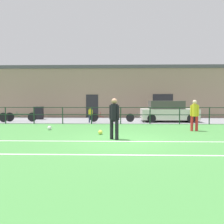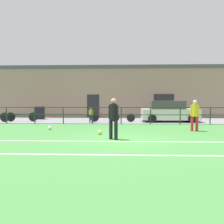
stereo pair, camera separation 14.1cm
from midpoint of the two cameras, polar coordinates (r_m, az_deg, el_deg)
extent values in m
cube|color=#478C42|center=(9.46, 2.81, -7.27)|extent=(60.00, 44.00, 0.04)
cube|color=white|center=(9.16, 2.83, -7.47)|extent=(36.00, 0.11, 0.00)
cube|color=white|center=(7.02, 3.01, -10.85)|extent=(36.00, 0.11, 0.00)
cube|color=gray|center=(17.87, 2.55, -2.11)|extent=(48.00, 5.00, 0.02)
cylinder|color=#193823|center=(17.25, -25.02, -0.75)|extent=(0.07, 0.07, 1.15)
cylinder|color=#193823|center=(16.43, -18.81, -0.80)|extent=(0.07, 0.07, 1.15)
cylinder|color=#193823|center=(15.82, -12.04, -0.85)|extent=(0.07, 0.07, 1.15)
cylinder|color=#193823|center=(15.45, -4.83, -0.89)|extent=(0.07, 0.07, 1.15)
cylinder|color=#193823|center=(15.34, 2.60, -0.91)|extent=(0.07, 0.07, 1.15)
cylinder|color=#193823|center=(15.48, 10.03, -0.92)|extent=(0.07, 0.07, 1.15)
cylinder|color=#193823|center=(15.87, 17.20, -0.92)|extent=(0.07, 0.07, 1.15)
cylinder|color=#193823|center=(16.50, 23.93, -0.90)|extent=(0.07, 0.07, 1.15)
cube|color=#193823|center=(15.30, 2.61, 1.15)|extent=(36.00, 0.04, 0.04)
cube|color=#193823|center=(15.33, 2.60, -0.70)|extent=(36.00, 0.04, 0.04)
cube|color=gray|center=(21.50, 2.52, 4.74)|extent=(28.00, 2.40, 4.46)
cube|color=#232328|center=(20.43, -4.62, 1.49)|extent=(1.10, 0.04, 2.10)
cube|color=#232328|center=(20.65, 13.24, 2.92)|extent=(1.80, 0.04, 1.10)
cube|color=#4C4C51|center=(21.68, 2.53, 11.04)|extent=(28.00, 2.56, 0.30)
cylinder|color=black|center=(9.45, 1.44, -4.60)|extent=(0.15, 0.15, 0.83)
cylinder|color=black|center=(9.59, 0.13, -4.48)|extent=(0.15, 0.15, 0.83)
cylinder|color=black|center=(9.45, 0.79, 0.00)|extent=(0.31, 0.31, 0.68)
sphere|color=#A37556|center=(9.43, 0.79, 2.78)|extent=(0.23, 0.23, 0.23)
cylinder|color=black|center=(9.35, 1.73, -0.15)|extent=(0.11, 0.11, 0.61)
cylinder|color=black|center=(9.55, -0.14, -0.08)|extent=(0.11, 0.11, 0.61)
cylinder|color=red|center=(12.73, 19.98, -2.82)|extent=(0.14, 0.14, 0.79)
cylinder|color=red|center=(12.78, 21.07, -2.82)|extent=(0.14, 0.14, 0.79)
cylinder|color=gold|center=(12.70, 20.60, 0.41)|extent=(0.29, 0.29, 0.65)
sphere|color=beige|center=(12.69, 20.64, 2.38)|extent=(0.22, 0.22, 0.22)
cylinder|color=gold|center=(12.67, 19.81, 0.34)|extent=(0.10, 0.10, 0.58)
cylinder|color=gold|center=(12.74, 21.38, 0.32)|extent=(0.10, 0.10, 0.58)
sphere|color=white|center=(12.90, -15.26, -3.91)|extent=(0.23, 0.23, 0.23)
sphere|color=#E5E04C|center=(10.91, -2.71, -5.15)|extent=(0.21, 0.21, 0.21)
cylinder|color=#232D4C|center=(16.11, -4.80, -1.75)|extent=(0.10, 0.10, 0.53)
cylinder|color=#232D4C|center=(16.09, -5.39, -1.76)|extent=(0.10, 0.10, 0.53)
cylinder|color=gold|center=(16.06, -5.10, -0.04)|extent=(0.20, 0.20, 0.44)
sphere|color=brown|center=(16.05, -5.11, 1.00)|extent=(0.15, 0.15, 0.15)
cylinder|color=gold|center=(16.08, -4.69, -0.08)|extent=(0.07, 0.07, 0.39)
cylinder|color=gold|center=(16.05, -5.52, -0.09)|extent=(0.07, 0.07, 0.39)
cube|color=silver|center=(17.26, 14.64, -0.53)|extent=(4.12, 1.75, 0.79)
cube|color=#43413E|center=(17.19, 14.01, 1.78)|extent=(2.47, 1.47, 0.60)
cylinder|color=black|center=(16.21, 10.43, -1.64)|extent=(0.60, 0.18, 0.60)
cylinder|color=black|center=(16.83, 19.90, -1.60)|extent=(0.60, 0.18, 0.60)
cylinder|color=black|center=(17.87, 9.66, -1.16)|extent=(0.60, 0.18, 0.60)
cylinder|color=black|center=(18.44, 18.32, -1.15)|extent=(0.60, 0.18, 0.60)
cylinder|color=black|center=(18.47, -24.12, -1.15)|extent=(0.68, 0.04, 0.68)
cylinder|color=black|center=(17.78, -19.19, -1.20)|extent=(0.68, 0.04, 0.68)
cube|color=#1E6633|center=(18.09, -21.72, -0.48)|extent=(1.33, 0.04, 0.04)
cube|color=#1E6633|center=(18.28, -22.93, -0.82)|extent=(0.83, 0.03, 0.24)
cylinder|color=#1E6633|center=(18.21, -22.58, -0.16)|extent=(0.03, 0.03, 0.20)
cylinder|color=#1E6633|center=(17.76, -19.21, -0.27)|extent=(0.03, 0.03, 0.28)
cylinder|color=black|center=(16.57, 5.05, -1.47)|extent=(0.61, 0.04, 0.61)
cylinder|color=black|center=(16.72, 10.42, -1.47)|extent=(0.61, 0.04, 0.61)
cube|color=#4C5156|center=(16.61, 7.75, -0.79)|extent=(1.22, 0.04, 0.04)
cube|color=#4C5156|center=(16.59, 6.40, -1.13)|extent=(0.77, 0.03, 0.22)
cylinder|color=#4C5156|center=(16.58, 6.81, -0.44)|extent=(0.03, 0.03, 0.20)
cylinder|color=#4C5156|center=(16.70, 10.43, -0.55)|extent=(0.03, 0.03, 0.28)
cylinder|color=black|center=(16.66, -4.22, -1.37)|extent=(0.65, 0.04, 0.65)
cylinder|color=black|center=(16.55, 1.03, -1.39)|extent=(0.65, 0.04, 0.65)
cube|color=maroon|center=(16.57, -1.61, -0.65)|extent=(1.19, 0.04, 0.04)
cube|color=maroon|center=(16.61, -2.92, -1.01)|extent=(0.74, 0.03, 0.23)
cylinder|color=maroon|center=(16.58, -2.53, -0.30)|extent=(0.03, 0.03, 0.20)
cylinder|color=maroon|center=(16.53, 1.03, -0.41)|extent=(0.03, 0.03, 0.28)
cylinder|color=black|center=(18.19, -25.43, -1.22)|extent=(0.69, 0.04, 0.69)
cylinder|color=#4C5156|center=(18.17, -25.45, -0.29)|extent=(0.03, 0.03, 0.28)
cube|color=black|center=(19.68, -17.67, -0.33)|extent=(0.64, 0.54, 0.96)
cube|color=black|center=(19.66, -17.69, 1.19)|extent=(0.68, 0.58, 0.08)
camera|label=1|loc=(0.07, -89.68, 0.02)|focal=35.96mm
camera|label=2|loc=(0.07, 90.32, -0.02)|focal=35.96mm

